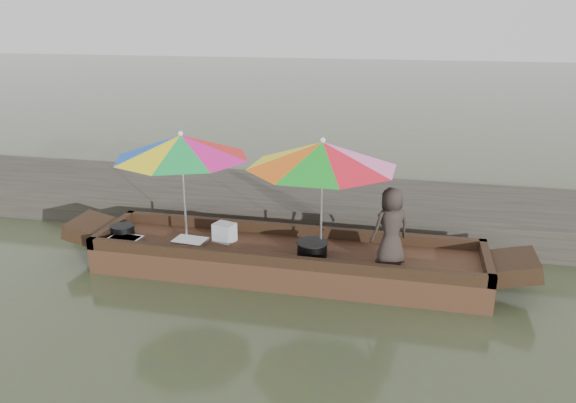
% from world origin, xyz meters
% --- Properties ---
extents(water, '(80.00, 80.00, 0.00)m').
position_xyz_m(water, '(0.00, 0.00, 0.00)').
color(water, '#3F4C2A').
rests_on(water, ground).
extents(dock, '(22.00, 2.20, 0.50)m').
position_xyz_m(dock, '(0.00, 2.20, 0.25)').
color(dock, '#2D2B26').
rests_on(dock, ground).
extents(boat_hull, '(5.24, 1.20, 0.35)m').
position_xyz_m(boat_hull, '(0.00, 0.00, 0.17)').
color(boat_hull, '#402515').
rests_on(boat_hull, water).
extents(cooking_pot, '(0.32, 0.32, 0.17)m').
position_xyz_m(cooking_pot, '(-2.37, -0.07, 0.44)').
color(cooking_pot, black).
rests_on(cooking_pot, boat_hull).
extents(tray_crayfish, '(0.47, 0.35, 0.09)m').
position_xyz_m(tray_crayfish, '(-2.22, -0.30, 0.39)').
color(tray_crayfish, silver).
rests_on(tray_crayfish, boat_hull).
extents(tray_scallop, '(0.47, 0.35, 0.06)m').
position_xyz_m(tray_scallop, '(-1.35, -0.09, 0.38)').
color(tray_scallop, silver).
rests_on(tray_scallop, boat_hull).
extents(charcoal_grill, '(0.39, 0.39, 0.18)m').
position_xyz_m(charcoal_grill, '(0.38, -0.13, 0.44)').
color(charcoal_grill, black).
rests_on(charcoal_grill, boat_hull).
extents(supply_bag, '(0.33, 0.29, 0.26)m').
position_xyz_m(supply_bag, '(-0.91, 0.10, 0.48)').
color(supply_bag, silver).
rests_on(supply_bag, boat_hull).
extents(vendor, '(0.60, 0.55, 1.02)m').
position_xyz_m(vendor, '(1.37, -0.19, 0.86)').
color(vendor, '#2D2521').
rests_on(vendor, boat_hull).
extents(umbrella_bow, '(1.83, 1.83, 1.55)m').
position_xyz_m(umbrella_bow, '(-1.43, 0.00, 1.12)').
color(umbrella_bow, red).
rests_on(umbrella_bow, boat_hull).
extents(umbrella_stern, '(2.57, 2.57, 1.55)m').
position_xyz_m(umbrella_stern, '(0.47, 0.00, 1.12)').
color(umbrella_stern, pink).
rests_on(umbrella_stern, boat_hull).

